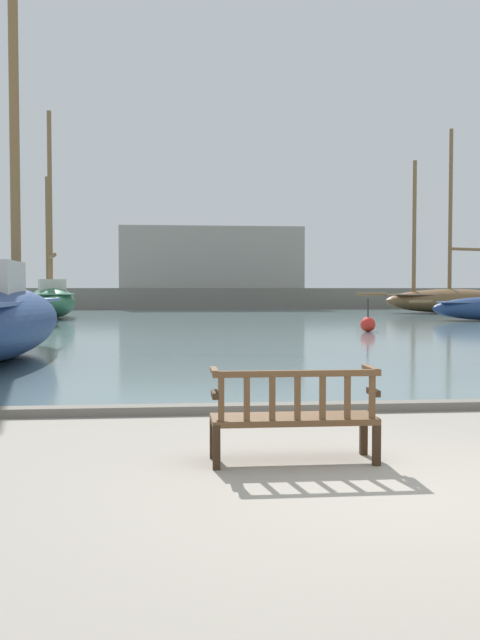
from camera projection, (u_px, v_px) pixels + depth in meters
The scene contains 8 objects.
ground_plane at pixel (398, 490), 5.95m from camera, with size 160.00×160.00×0.00m, color gray.
harbor_water at pixel (198, 313), 49.70m from camera, with size 100.00×80.00×0.08m, color slate.
quay_edge_kerb at pixel (309, 407), 9.77m from camera, with size 40.00×0.30×0.12m, color slate.
park_bench at pixel (294, 415), 6.88m from camera, with size 1.60×0.53×0.92m.
sailboat_centre_channel at pixel (51, 299), 40.67m from camera, with size 4.50×11.31×11.74m.
sailboat_mid_port at pixel (452, 298), 49.20m from camera, with size 13.06×5.93×12.57m.
channel_buoy at pixel (368, 324), 26.74m from camera, with size 0.56×0.56×1.26m.
far_breakwater at pixel (201, 282), 57.50m from camera, with size 49.81×2.40×6.74m.
Camera 1 is at (-1.89, -5.72, 1.68)m, focal length 40.00 mm.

